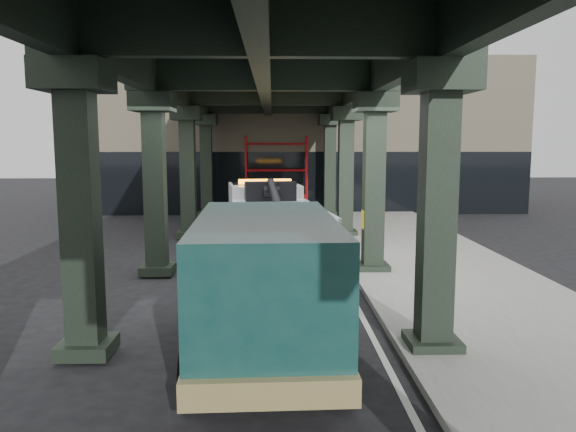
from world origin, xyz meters
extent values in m
plane|color=black|center=(0.00, 0.00, 0.00)|extent=(90.00, 90.00, 0.00)
cube|color=gray|center=(4.50, 2.00, 0.07)|extent=(5.00, 40.00, 0.15)
cube|color=silver|center=(1.70, 2.00, 0.01)|extent=(0.12, 38.00, 0.01)
cube|color=black|center=(2.60, -4.00, 2.50)|extent=(0.55, 0.55, 5.00)
cube|color=black|center=(2.60, -4.00, 4.75)|extent=(1.10, 1.10, 0.50)
cube|color=black|center=(2.60, -4.00, 0.18)|extent=(0.90, 0.90, 0.24)
cube|color=black|center=(2.60, 2.00, 2.50)|extent=(0.55, 0.55, 5.00)
cube|color=black|center=(2.60, 2.00, 4.75)|extent=(1.10, 1.10, 0.50)
cube|color=black|center=(2.60, 2.00, 0.18)|extent=(0.90, 0.90, 0.24)
cube|color=black|center=(2.60, 8.00, 2.50)|extent=(0.55, 0.55, 5.00)
cube|color=black|center=(2.60, 8.00, 4.75)|extent=(1.10, 1.10, 0.50)
cube|color=black|center=(2.60, 8.00, 0.18)|extent=(0.90, 0.90, 0.24)
cube|color=black|center=(2.60, 14.00, 2.50)|extent=(0.55, 0.55, 5.00)
cube|color=black|center=(2.60, 14.00, 4.75)|extent=(1.10, 1.10, 0.50)
cube|color=black|center=(2.60, 14.00, 0.18)|extent=(0.90, 0.90, 0.24)
cube|color=black|center=(-3.40, -4.00, 2.50)|extent=(0.55, 0.55, 5.00)
cube|color=black|center=(-3.40, -4.00, 4.75)|extent=(1.10, 1.10, 0.50)
cube|color=black|center=(-3.40, -4.00, 0.18)|extent=(0.90, 0.90, 0.24)
cube|color=black|center=(-3.40, 2.00, 2.50)|extent=(0.55, 0.55, 5.00)
cube|color=black|center=(-3.40, 2.00, 4.75)|extent=(1.10, 1.10, 0.50)
cube|color=black|center=(-3.40, 2.00, 0.18)|extent=(0.90, 0.90, 0.24)
cube|color=black|center=(-3.40, 8.00, 2.50)|extent=(0.55, 0.55, 5.00)
cube|color=black|center=(-3.40, 8.00, 4.75)|extent=(1.10, 1.10, 0.50)
cube|color=black|center=(-3.40, 8.00, 0.18)|extent=(0.90, 0.90, 0.24)
cube|color=black|center=(-3.40, 14.00, 2.50)|extent=(0.55, 0.55, 5.00)
cube|color=black|center=(-3.40, 14.00, 4.75)|extent=(1.10, 1.10, 0.50)
cube|color=black|center=(-3.40, 14.00, 0.18)|extent=(0.90, 0.90, 0.24)
cube|color=black|center=(2.60, 2.00, 5.55)|extent=(0.35, 32.00, 1.10)
cube|color=black|center=(-3.40, 2.00, 5.55)|extent=(0.35, 32.00, 1.10)
cube|color=black|center=(-0.40, 2.00, 5.55)|extent=(0.35, 32.00, 1.10)
cube|color=black|center=(-0.40, 2.00, 6.25)|extent=(7.40, 32.00, 0.30)
cube|color=#C6B793|center=(2.00, 20.00, 4.00)|extent=(22.00, 10.00, 8.00)
cylinder|color=red|center=(-1.50, 14.90, 2.00)|extent=(0.08, 0.08, 4.00)
cylinder|color=red|center=(-1.50, 14.10, 2.00)|extent=(0.08, 0.08, 4.00)
cylinder|color=red|center=(1.50, 14.90, 2.00)|extent=(0.08, 0.08, 4.00)
cylinder|color=red|center=(1.50, 14.10, 2.00)|extent=(0.08, 0.08, 4.00)
cylinder|color=red|center=(0.00, 14.90, 1.00)|extent=(3.00, 0.08, 0.08)
cylinder|color=red|center=(0.00, 14.90, 2.30)|extent=(3.00, 0.08, 0.08)
cylinder|color=red|center=(0.00, 14.90, 3.60)|extent=(3.00, 0.08, 0.08)
cube|color=black|center=(-0.16, 2.62, 0.66)|extent=(1.84, 7.16, 0.24)
cube|color=silver|center=(-0.47, 5.01, 1.47)|extent=(2.49, 2.53, 1.70)
cube|color=silver|center=(-0.59, 6.00, 0.99)|extent=(2.29, 0.94, 0.85)
cube|color=black|center=(-0.50, 5.24, 1.94)|extent=(2.22, 1.48, 0.80)
cube|color=silver|center=(-0.02, 1.54, 1.28)|extent=(2.85, 4.98, 1.33)
cube|color=orange|center=(-0.44, 4.82, 2.41)|extent=(1.72, 0.48, 0.15)
cube|color=black|center=(-0.26, 3.41, 2.22)|extent=(1.57, 0.75, 0.57)
cylinder|color=black|center=(-0.05, 1.72, 1.99)|extent=(0.64, 3.31, 1.27)
cube|color=black|center=(0.28, -0.86, 0.33)|extent=(0.45, 1.35, 0.17)
cube|color=black|center=(0.36, -1.52, 0.28)|extent=(1.53, 0.43, 0.17)
cylinder|color=black|center=(-1.54, 5.16, 0.52)|extent=(0.46, 1.07, 1.04)
cylinder|color=silver|center=(-1.54, 5.16, 0.52)|extent=(0.44, 0.61, 0.57)
cylinder|color=black|center=(0.53, 5.42, 0.52)|extent=(0.46, 1.07, 1.04)
cylinder|color=silver|center=(0.53, 5.42, 0.52)|extent=(0.44, 0.61, 0.57)
cylinder|color=black|center=(-1.14, 2.06, 0.52)|extent=(0.46, 1.07, 1.04)
cylinder|color=silver|center=(-1.14, 2.06, 0.52)|extent=(0.44, 0.61, 0.57)
cylinder|color=black|center=(0.93, 2.32, 0.52)|extent=(0.46, 1.07, 1.04)
cylinder|color=silver|center=(0.93, 2.32, 0.52)|extent=(0.44, 0.61, 0.57)
cylinder|color=black|center=(-0.99, 0.84, 0.52)|extent=(0.46, 1.07, 1.04)
cylinder|color=silver|center=(-0.99, 0.84, 0.52)|extent=(0.44, 0.61, 0.57)
cylinder|color=black|center=(1.08, 1.10, 0.52)|extent=(0.46, 1.07, 1.04)
cylinder|color=silver|center=(1.08, 1.10, 0.52)|extent=(0.44, 0.61, 0.57)
cube|color=#103B38|center=(-0.39, -1.38, 1.01)|extent=(2.21, 1.23, 0.96)
cube|color=#103B38|center=(-0.31, -4.30, 1.43)|extent=(2.37, 4.84, 2.07)
cube|color=#9B884F|center=(-0.32, -3.88, 0.58)|extent=(2.45, 6.01, 0.37)
cube|color=black|center=(-0.38, -1.81, 1.86)|extent=(2.08, 0.52, 0.88)
cube|color=black|center=(-0.32, -3.98, 1.96)|extent=(2.37, 3.89, 0.58)
cube|color=silver|center=(-0.41, -0.82, 0.58)|extent=(2.13, 0.19, 0.32)
cylinder|color=black|center=(-1.45, -1.47, 0.45)|extent=(0.32, 0.90, 0.89)
cylinder|color=silver|center=(-1.45, -1.47, 0.45)|extent=(0.35, 0.50, 0.49)
cylinder|color=black|center=(0.67, -1.40, 0.45)|extent=(0.32, 0.90, 0.89)
cylinder|color=silver|center=(0.67, -1.40, 0.45)|extent=(0.35, 0.50, 0.49)
cylinder|color=black|center=(-1.32, -5.92, 0.45)|extent=(0.32, 0.90, 0.89)
cylinder|color=silver|center=(-1.32, -5.92, 0.45)|extent=(0.35, 0.50, 0.49)
cylinder|color=black|center=(0.80, -5.86, 0.45)|extent=(0.32, 0.90, 0.89)
cylinder|color=silver|center=(0.80, -5.86, 0.45)|extent=(0.35, 0.50, 0.49)
camera|label=1|loc=(-0.19, -13.37, 3.69)|focal=35.00mm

